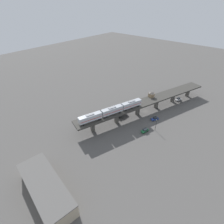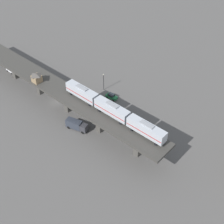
{
  "view_description": "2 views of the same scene",
  "coord_description": "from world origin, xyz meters",
  "px_view_note": "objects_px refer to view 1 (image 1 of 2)",
  "views": [
    {
      "loc": [
        -43.32,
        82.56,
        60.6
      ],
      "look_at": [
        6.58,
        24.56,
        9.17
      ],
      "focal_mm": 28.0,
      "sensor_mm": 36.0,
      "label": 1
    },
    {
      "loc": [
        70.61,
        52.37,
        69.37
      ],
      "look_at": [
        6.58,
        24.56,
        9.17
      ],
      "focal_mm": 50.0,
      "sensor_mm": 36.0,
      "label": 2
    }
  ],
  "objects_px": {
    "street_car_white": "(178,99)",
    "street_lamp": "(156,124)",
    "warehouse_building": "(46,189)",
    "street_car_green": "(145,130)",
    "signal_hut": "(151,94)",
    "subway_train": "(112,110)",
    "delivery_truck": "(121,113)",
    "street_car_blue": "(155,119)"
  },
  "relations": [
    {
      "from": "subway_train",
      "to": "delivery_truck",
      "type": "height_order",
      "value": "subway_train"
    },
    {
      "from": "subway_train",
      "to": "delivery_truck",
      "type": "distance_m",
      "value": 14.28
    },
    {
      "from": "subway_train",
      "to": "street_car_blue",
      "type": "relative_size",
      "value": 7.65
    },
    {
      "from": "delivery_truck",
      "to": "street_lamp",
      "type": "relative_size",
      "value": 1.05
    },
    {
      "from": "delivery_truck",
      "to": "street_lamp",
      "type": "xyz_separation_m",
      "value": [
        -22.54,
        -0.84,
        2.35
      ]
    },
    {
      "from": "signal_hut",
      "to": "street_car_white",
      "type": "relative_size",
      "value": 0.86
    },
    {
      "from": "street_car_blue",
      "to": "delivery_truck",
      "type": "height_order",
      "value": "delivery_truck"
    },
    {
      "from": "street_car_green",
      "to": "street_lamp",
      "type": "xyz_separation_m",
      "value": [
        -3.56,
        -4.7,
        3.17
      ]
    },
    {
      "from": "street_car_white",
      "to": "street_lamp",
      "type": "distance_m",
      "value": 39.32
    },
    {
      "from": "street_car_green",
      "to": "delivery_truck",
      "type": "xyz_separation_m",
      "value": [
        18.98,
        -3.86,
        0.82
      ]
    },
    {
      "from": "signal_hut",
      "to": "street_lamp",
      "type": "distance_m",
      "value": 23.81
    },
    {
      "from": "subway_train",
      "to": "delivery_truck",
      "type": "xyz_separation_m",
      "value": [
        2.36,
        -11.27,
        -8.44
      ]
    },
    {
      "from": "signal_hut",
      "to": "street_car_blue",
      "type": "bearing_deg",
      "value": 132.77
    },
    {
      "from": "street_car_green",
      "to": "delivery_truck",
      "type": "relative_size",
      "value": 0.64
    },
    {
      "from": "subway_train",
      "to": "street_car_green",
      "type": "bearing_deg",
      "value": -155.97
    },
    {
      "from": "street_car_white",
      "to": "street_car_blue",
      "type": "bearing_deg",
      "value": 88.28
    },
    {
      "from": "warehouse_building",
      "to": "subway_train",
      "type": "bearing_deg",
      "value": -79.41
    },
    {
      "from": "street_car_white",
      "to": "street_car_green",
      "type": "bearing_deg",
      "value": 90.4
    },
    {
      "from": "warehouse_building",
      "to": "street_car_white",
      "type": "bearing_deg",
      "value": -94.55
    },
    {
      "from": "signal_hut",
      "to": "delivery_truck",
      "type": "relative_size",
      "value": 0.56
    },
    {
      "from": "street_car_white",
      "to": "street_car_green",
      "type": "distance_m",
      "value": 43.7
    },
    {
      "from": "street_car_green",
      "to": "delivery_truck",
      "type": "bearing_deg",
      "value": -11.48
    },
    {
      "from": "subway_train",
      "to": "delivery_truck",
      "type": "bearing_deg",
      "value": -78.18
    },
    {
      "from": "street_lamp",
      "to": "subway_train",
      "type": "bearing_deg",
      "value": 30.96
    },
    {
      "from": "signal_hut",
      "to": "street_lamp",
      "type": "height_order",
      "value": "signal_hut"
    },
    {
      "from": "street_car_blue",
      "to": "warehouse_building",
      "type": "bearing_deg",
      "value": 84.14
    },
    {
      "from": "street_car_white",
      "to": "delivery_truck",
      "type": "relative_size",
      "value": 0.65
    },
    {
      "from": "signal_hut",
      "to": "street_car_blue",
      "type": "distance_m",
      "value": 16.26
    },
    {
      "from": "street_car_green",
      "to": "warehouse_building",
      "type": "distance_m",
      "value": 54.0
    },
    {
      "from": "street_car_blue",
      "to": "delivery_truck",
      "type": "relative_size",
      "value": 0.65
    },
    {
      "from": "street_car_white",
      "to": "delivery_truck",
      "type": "xyz_separation_m",
      "value": [
        18.67,
        39.84,
        0.82
      ]
    },
    {
      "from": "street_car_white",
      "to": "street_lamp",
      "type": "relative_size",
      "value": 0.68
    },
    {
      "from": "signal_hut",
      "to": "subway_train",
      "type": "bearing_deg",
      "value": 78.88
    },
    {
      "from": "delivery_truck",
      "to": "warehouse_building",
      "type": "xyz_separation_m",
      "value": [
        -10.95,
        57.2,
        1.65
      ]
    },
    {
      "from": "street_car_blue",
      "to": "street_car_green",
      "type": "xyz_separation_m",
      "value": [
        -1.24,
        12.88,
        0.0
      ]
    },
    {
      "from": "subway_train",
      "to": "street_car_blue",
      "type": "xyz_separation_m",
      "value": [
        -15.39,
        -20.29,
        -9.27
      ]
    },
    {
      "from": "street_car_white",
      "to": "warehouse_building",
      "type": "bearing_deg",
      "value": 85.45
    },
    {
      "from": "subway_train",
      "to": "street_lamp",
      "type": "bearing_deg",
      "value": -149.04
    },
    {
      "from": "street_car_white",
      "to": "street_lamp",
      "type": "xyz_separation_m",
      "value": [
        -3.87,
        39.0,
        3.17
      ]
    },
    {
      "from": "street_car_white",
      "to": "delivery_truck",
      "type": "bearing_deg",
      "value": 64.89
    },
    {
      "from": "street_lamp",
      "to": "warehouse_building",
      "type": "distance_m",
      "value": 59.19
    },
    {
      "from": "street_car_green",
      "to": "delivery_truck",
      "type": "distance_m",
      "value": 19.39
    }
  ]
}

